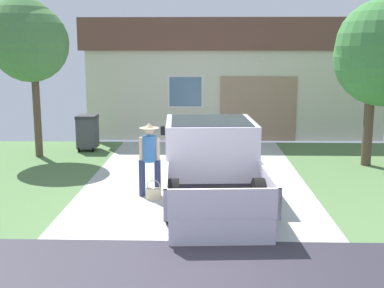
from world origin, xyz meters
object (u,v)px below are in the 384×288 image
at_px(pickup_truck, 210,160).
at_px(person_with_hat, 150,154).
at_px(handbag, 154,193).
at_px(wheeled_trash_bin, 88,131).
at_px(house_with_garage, 231,75).
at_px(neighbor_tree, 27,38).
at_px(front_yard_tree, 384,53).

bearing_deg(pickup_truck, person_with_hat, -170.66).
height_order(person_with_hat, handbag, person_with_hat).
height_order(person_with_hat, wheeled_trash_bin, person_with_hat).
bearing_deg(handbag, house_with_garage, 77.99).
bearing_deg(handbag, neighbor_tree, 133.92).
bearing_deg(handbag, pickup_truck, 23.30).
bearing_deg(house_with_garage, front_yard_tree, -61.23).
relative_size(pickup_truck, person_with_hat, 3.42).
xyz_separation_m(pickup_truck, neighbor_tree, (-5.17, 3.61, 2.71)).
bearing_deg(house_with_garage, handbag, -102.01).
xyz_separation_m(house_with_garage, neighbor_tree, (-6.08, -5.78, 1.32)).
distance_m(house_with_garage, wheeled_trash_bin, 6.86).
relative_size(handbag, front_yard_tree, 0.09).
bearing_deg(person_with_hat, front_yard_tree, 24.94).
xyz_separation_m(person_with_hat, handbag, (0.10, -0.22, -0.79)).
bearing_deg(front_yard_tree, handbag, -150.70).
bearing_deg(neighbor_tree, wheeled_trash_bin, 37.18).
height_order(handbag, neighbor_tree, neighbor_tree).
height_order(house_with_garage, front_yard_tree, front_yard_tree).
relative_size(person_with_hat, neighbor_tree, 0.35).
xyz_separation_m(person_with_hat, neighbor_tree, (-3.88, 3.91, 2.52)).
relative_size(neighbor_tree, wheeled_trash_bin, 4.11).
bearing_deg(pickup_truck, neighbor_tree, 141.64).
bearing_deg(neighbor_tree, handbag, -46.08).
height_order(person_with_hat, neighbor_tree, neighbor_tree).
distance_m(pickup_truck, house_with_garage, 9.54).
distance_m(handbag, front_yard_tree, 7.22).
distance_m(pickup_truck, front_yard_tree, 5.80).
xyz_separation_m(pickup_truck, person_with_hat, (-1.30, -0.29, 0.19)).
height_order(pickup_truck, neighbor_tree, neighbor_tree).
bearing_deg(house_with_garage, person_with_hat, -102.82).
bearing_deg(neighbor_tree, pickup_truck, -34.94).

